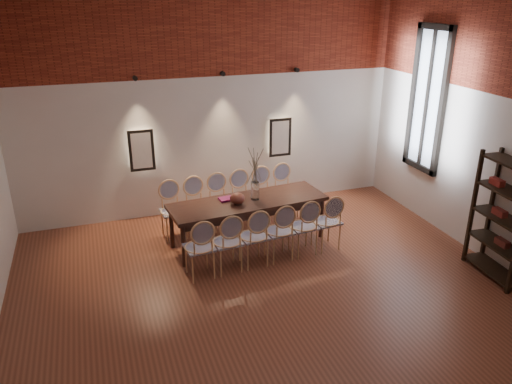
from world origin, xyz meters
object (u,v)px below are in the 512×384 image
object	(u,v)px
chair_near_c	(253,236)
chair_far_a	(173,211)
chair_near_a	(199,247)
chair_far_f	(286,192)
chair_far_e	(265,195)
dining_table	(248,221)
shelving_rack	(504,219)
chair_near_e	(303,226)
vase	(255,191)
chair_near_f	(326,221)
chair_far_d	(244,199)
chair_far_c	(221,203)
book	(227,199)
chair_near_d	(279,231)
chair_far_b	(198,207)
bowl	(237,198)
chair_near_b	(227,242)

from	to	relation	value
chair_near_c	chair_far_a	bearing A→B (deg)	121.67
chair_near_a	chair_far_f	distance (m)	2.54
chair_far_e	dining_table	bearing A→B (deg)	47.23
shelving_rack	chair_far_f	bearing A→B (deg)	129.49
chair_near_e	vase	size ratio (longest dim) A/B	3.13
chair_near_a	dining_table	bearing A→B (deg)	32.96
chair_near_c	shelving_rack	distance (m)	3.59
chair_near_e	shelving_rack	xyz separation A→B (m)	(2.41, -1.52, 0.43)
chair_near_f	chair_far_d	distance (m)	1.62
chair_far_c	book	bearing A→B (deg)	81.32
chair_near_f	shelving_rack	world-z (taller)	shelving_rack
chair_far_e	shelving_rack	bearing A→B (deg)	125.76
chair_far_a	shelving_rack	bearing A→B (deg)	141.68
chair_near_c	chair_near_e	bearing A→B (deg)	0.00
chair_near_d	chair_far_a	size ratio (longest dim) A/B	1.00
chair_near_a	chair_far_e	world-z (taller)	same
chair_near_c	chair_near_e	size ratio (longest dim) A/B	1.00
chair_far_b	shelving_rack	bearing A→B (deg)	138.47
bowl	chair_far_b	bearing A→B (deg)	125.83
chair_far_a	chair_far_c	size ratio (longest dim) A/B	1.00
bowl	book	size ratio (longest dim) A/B	0.92
chair_near_f	book	distance (m)	1.63
dining_table	chair_near_b	xyz separation A→B (m)	(-0.57, -0.75, 0.09)
vase	book	xyz separation A→B (m)	(-0.43, 0.13, -0.14)
chair_far_f	vase	world-z (taller)	vase
book	chair_near_e	bearing A→B (deg)	-37.12
chair_near_d	chair_near_a	bearing A→B (deg)	-180.00
chair_near_b	chair_far_a	world-z (taller)	same
dining_table	chair_far_c	bearing A→B (deg)	107.14
chair_near_d	chair_far_f	size ratio (longest dim) A/B	1.00
chair_far_f	chair_far_a	bearing A→B (deg)	0.00
chair_far_b	shelving_rack	size ratio (longest dim) A/B	0.52
chair_near_d	chair_far_e	xyz separation A→B (m)	(0.29, 1.42, 0.00)
chair_far_f	chair_far_c	bearing A→B (deg)	0.00
chair_far_b	book	distance (m)	0.69
chair_near_d	book	xyz separation A→B (m)	(-0.59, 0.81, 0.30)
chair_near_d	chair_far_d	xyz separation A→B (m)	(-0.13, 1.38, 0.00)
chair_near_c	chair_far_e	size ratio (longest dim) A/B	1.00
dining_table	chair_near_c	xyz separation A→B (m)	(-0.15, -0.71, 0.09)
dining_table	chair_near_e	distance (m)	0.95
chair_far_b	vase	world-z (taller)	vase
chair_far_c	bowl	distance (m)	0.83
chair_near_c	book	world-z (taller)	chair_near_c
chair_near_f	bowl	bearing A→B (deg)	153.23
chair_near_f	chair_far_e	xyz separation A→B (m)	(-0.56, 1.33, 0.00)
chair_near_e	chair_far_c	world-z (taller)	same
chair_near_f	chair_far_b	xyz separation A→B (m)	(-1.83, 1.21, 0.00)
chair_near_f	shelving_rack	xyz separation A→B (m)	(1.98, -1.56, 0.43)
chair_near_e	chair_far_f	xyz separation A→B (m)	(0.29, 1.42, 0.00)
chair_near_b	chair_far_a	distance (m)	1.45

